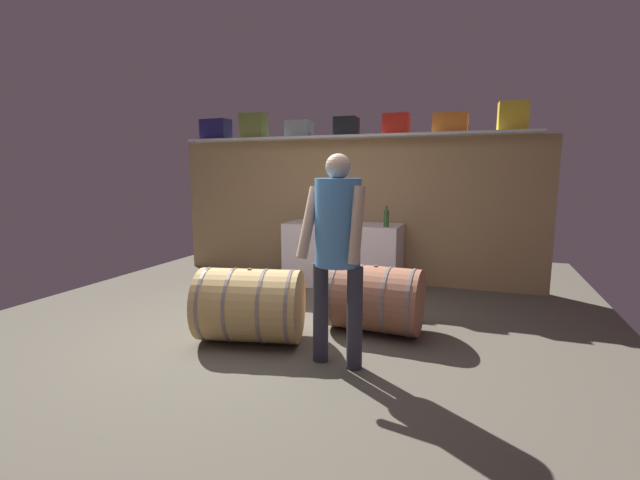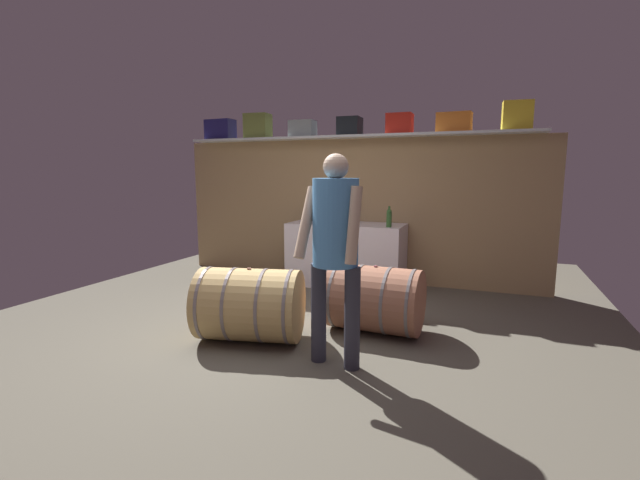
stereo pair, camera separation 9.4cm
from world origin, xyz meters
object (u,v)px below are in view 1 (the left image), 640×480
object	(u,v)px
wine_barrel_far	(375,299)
work_cabinet	(343,254)
wine_bottle_green	(386,217)
toolcase_yellow	(513,116)
toolcase_olive	(254,126)
wine_glass	(351,217)
toolcase_orange	(450,123)
wine_bottle_amber	(335,212)
toolcase_black	(347,127)
toolcase_navy	(216,130)
wine_barrel_near	(250,305)
toolcase_red	(396,124)
winemaker_pouring	(337,238)
wine_bottle_dark	(309,212)
toolcase_grey	(299,129)

from	to	relation	value
wine_barrel_far	work_cabinet	bearing A→B (deg)	119.25
wine_bottle_green	toolcase_yellow	bearing A→B (deg)	16.75
toolcase_olive	wine_glass	world-z (taller)	toolcase_olive
toolcase_orange	wine_bottle_amber	distance (m)	1.84
toolcase_black	toolcase_navy	bearing A→B (deg)	178.89
toolcase_navy	wine_bottle_amber	world-z (taller)	toolcase_navy
wine_barrel_far	toolcase_navy	bearing A→B (deg)	150.31
toolcase_olive	toolcase_black	size ratio (longest dim) A/B	1.17
wine_glass	wine_barrel_near	world-z (taller)	wine_glass
wine_bottle_amber	wine_glass	size ratio (longest dim) A/B	2.42
toolcase_red	toolcase_orange	world-z (taller)	toolcase_red
toolcase_black	wine_barrel_far	world-z (taller)	toolcase_black
wine_bottle_amber	winemaker_pouring	world-z (taller)	winemaker_pouring
toolcase_orange	wine_bottle_dark	world-z (taller)	toolcase_orange
toolcase_olive	wine_barrel_far	xyz separation A→B (m)	(2.23, -1.80, -1.86)
toolcase_red	wine_glass	world-z (taller)	toolcase_red
wine_bottle_amber	wine_barrel_near	distance (m)	2.27
toolcase_olive	toolcase_black	world-z (taller)	toolcase_olive
winemaker_pouring	toolcase_olive	bearing A→B (deg)	-42.66
toolcase_olive	toolcase_black	bearing A→B (deg)	-4.43
toolcase_olive	wine_glass	distance (m)	2.00
toolcase_grey	toolcase_black	distance (m)	0.69
toolcase_orange	wine_glass	size ratio (longest dim) A/B	3.03
toolcase_yellow	wine_bottle_green	xyz separation A→B (m)	(-1.40, -0.42, -1.21)
toolcase_grey	toolcase_yellow	size ratio (longest dim) A/B	1.04
wine_barrel_near	wine_bottle_amber	bearing A→B (deg)	74.74
toolcase_black	wine_barrel_far	xyz separation A→B (m)	(0.83, -1.80, -1.81)
wine_bottle_dark	wine_bottle_amber	distance (m)	0.46
toolcase_orange	wine_barrel_far	distance (m)	2.60
toolcase_grey	wine_bottle_amber	size ratio (longest dim) A/B	1.06
toolcase_red	work_cabinet	size ratio (longest dim) A/B	0.21
wine_bottle_amber	wine_barrel_near	world-z (taller)	wine_bottle_amber
wine_bottle_dark	toolcase_black	bearing A→B (deg)	9.75
wine_bottle_green	winemaker_pouring	bearing A→B (deg)	-88.29
wine_bottle_green	wine_barrel_far	xyz separation A→B (m)	(0.18, -1.38, -0.64)
wine_bottle_green	wine_bottle_dark	world-z (taller)	wine_bottle_dark
work_cabinet	toolcase_black	bearing A→B (deg)	98.22
wine_barrel_near	winemaker_pouring	distance (m)	1.14
toolcase_yellow	wine_bottle_dark	bearing A→B (deg)	177.52
wine_bottle_dark	wine_glass	distance (m)	0.67
toolcase_olive	wine_glass	xyz separation A→B (m)	(1.54, -0.24, -1.25)
work_cabinet	wine_barrel_far	world-z (taller)	work_cabinet
toolcase_yellow	winemaker_pouring	bearing A→B (deg)	-121.18
toolcase_black	toolcase_red	world-z (taller)	toolcase_red
toolcase_red	wine_barrel_near	size ratio (longest dim) A/B	0.31
wine_glass	toolcase_olive	bearing A→B (deg)	171.11
toolcase_olive	wine_barrel_far	world-z (taller)	toolcase_olive
toolcase_red	toolcase_yellow	size ratio (longest dim) A/B	0.95
toolcase_orange	toolcase_yellow	xyz separation A→B (m)	(0.71, 0.00, 0.05)
toolcase_yellow	work_cabinet	distance (m)	2.68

